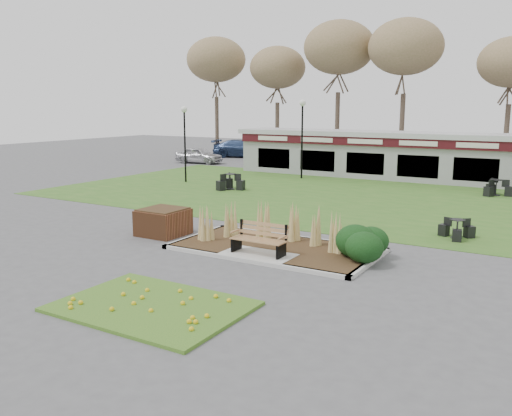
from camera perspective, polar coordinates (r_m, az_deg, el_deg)
The scene contains 16 objects.
ground at distance 16.23m, azimuth -0.03°, elevation -5.41°, with size 100.00×100.00×0.00m, color #515154.
lawn at distance 26.99m, azimuth 13.10°, elevation 0.87°, with size 34.00×16.00×0.02m, color #336620.
flower_bed at distance 12.67m, azimuth -10.89°, elevation -10.00°, with size 4.20×3.00×0.16m.
planting_bed at distance 16.72m, azimuth 6.11°, elevation -3.69°, with size 6.75×3.40×1.27m.
park_bench at distance 16.28m, azimuth 0.41°, elevation -3.21°, with size 1.70×0.66×0.93m.
brick_planter at distance 19.40m, azimuth -9.74°, elevation -1.42°, with size 1.50×1.50×0.95m.
food_pavilion at distance 34.43m, azimuth 17.28°, elevation 5.22°, with size 24.60×3.40×2.90m.
tree_backdrop at distance 42.33m, azimuth 20.49°, elevation 15.33°, with size 47.24×5.24×10.36m.
lamp_post_mid_left at distance 32.30m, azimuth -7.53°, elevation 8.44°, with size 0.37×0.37×4.47m.
lamp_post_far_left at distance 33.79m, azimuth 4.90°, elevation 9.08°, with size 0.40×0.40×4.86m.
bistro_set_a at distance 29.42m, azimuth -2.73°, elevation 2.52°, with size 1.49×1.58×0.85m.
bistro_set_b at distance 30.00m, azimuth 23.93°, elevation 1.73°, with size 1.34×1.51×0.80m.
bistro_set_c at distance 19.85m, azimuth 20.37°, elevation -2.37°, with size 1.22×1.18×0.66m.
car_silver at distance 43.08m, azimuth -6.02°, elevation 5.56°, with size 1.52×3.78×1.29m, color #BDBCC1.
car_black at distance 43.60m, azimuth 9.15°, elevation 5.56°, with size 1.40×4.01×1.32m, color black.
car_blue at distance 47.82m, azimuth -1.38°, elevation 6.28°, with size 2.16×5.30×1.54m, color navy.
Camera 1 is at (7.96, -13.39, 4.53)m, focal length 38.00 mm.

